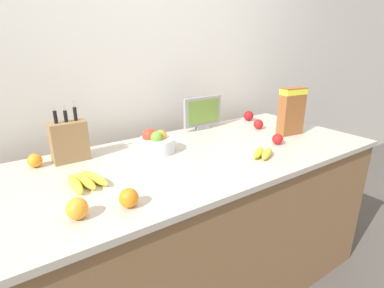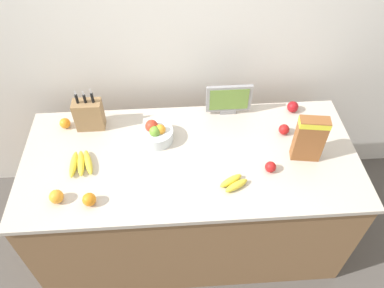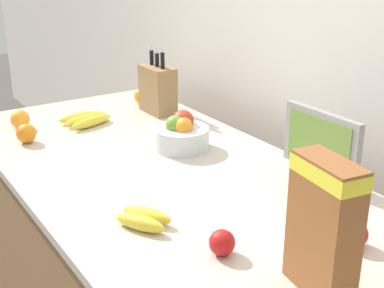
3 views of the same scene
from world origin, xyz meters
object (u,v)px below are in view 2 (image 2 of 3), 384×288
at_px(apple_rightmost, 284,129).
at_px(apple_front, 270,167).
at_px(fruit_bowl, 156,133).
at_px(orange_near_bowl, 56,197).
at_px(knife_block, 89,115).
at_px(small_monitor, 229,99).
at_px(apple_middle, 293,107).
at_px(banana_bunch_left, 234,183).
at_px(cereal_box, 310,137).
at_px(orange_mid_left, 65,123).
at_px(orange_front_center, 89,199).
at_px(banana_bunch_right, 81,163).

xyz_separation_m(apple_rightmost, apple_front, (-0.15, -0.30, -0.00)).
distance_m(fruit_bowl, orange_near_bowl, 0.70).
bearing_deg(orange_near_bowl, knife_block, 78.35).
height_order(small_monitor, apple_middle, small_monitor).
xyz_separation_m(banana_bunch_left, orange_near_bowl, (-0.99, -0.04, 0.02)).
bearing_deg(cereal_box, banana_bunch_left, -149.24).
height_order(apple_front, apple_middle, apple_middle).
distance_m(small_monitor, fruit_bowl, 0.54).
distance_m(cereal_box, fruit_bowl, 0.93).
bearing_deg(orange_mid_left, orange_near_bowl, -85.11).
relative_size(knife_block, banana_bunch_left, 1.75).
xyz_separation_m(knife_block, apple_front, (1.10, -0.45, -0.07)).
height_order(knife_block, cereal_box, knife_block).
bearing_deg(apple_middle, apple_rightmost, -117.68).
relative_size(small_monitor, orange_front_center, 4.05).
height_order(fruit_bowl, orange_front_center, fruit_bowl).
distance_m(apple_middle, orange_near_bowl, 1.62).
height_order(cereal_box, apple_rightmost, cereal_box).
xyz_separation_m(apple_middle, orange_mid_left, (-1.53, -0.06, -0.00)).
distance_m(orange_near_bowl, orange_mid_left, 0.59).
bearing_deg(cereal_box, orange_mid_left, 175.02).
distance_m(cereal_box, banana_bunch_left, 0.52).
distance_m(banana_bunch_right, apple_middle, 1.44).
bearing_deg(banana_bunch_left, cereal_box, 22.25).
distance_m(knife_block, orange_front_center, 0.62).
relative_size(cereal_box, orange_front_center, 4.16).
xyz_separation_m(banana_bunch_right, orange_near_bowl, (-0.10, -0.25, 0.02)).
xyz_separation_m(cereal_box, apple_front, (-0.23, -0.09, -0.14)).
height_order(banana_bunch_right, orange_near_bowl, orange_near_bowl).
relative_size(apple_front, orange_mid_left, 0.96).
height_order(small_monitor, orange_front_center, small_monitor).
distance_m(apple_middle, orange_mid_left, 1.53).
bearing_deg(orange_near_bowl, orange_mid_left, 94.89).
relative_size(cereal_box, apple_middle, 4.06).
distance_m(banana_bunch_left, apple_rightmost, 0.55).
bearing_deg(orange_near_bowl, fruit_bowl, 38.45).
xyz_separation_m(orange_near_bowl, orange_mid_left, (-0.05, 0.59, -0.00)).
bearing_deg(small_monitor, apple_middle, -0.86).
xyz_separation_m(fruit_bowl, orange_front_center, (-0.37, -0.47, -0.02)).
distance_m(apple_front, orange_mid_left, 1.35).
xyz_separation_m(small_monitor, orange_near_bowl, (-1.04, -0.65, -0.09)).
relative_size(cereal_box, orange_near_bowl, 3.98).
bearing_deg(knife_block, cereal_box, -14.92).
relative_size(apple_rightmost, orange_front_center, 0.92).
xyz_separation_m(banana_bunch_right, apple_middle, (1.39, 0.40, 0.02)).
height_order(knife_block, orange_front_center, knife_block).
distance_m(apple_rightmost, apple_front, 0.34).
bearing_deg(apple_front, apple_middle, 62.88).
distance_m(knife_block, orange_mid_left, 0.19).
bearing_deg(apple_front, fruit_bowl, 155.73).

